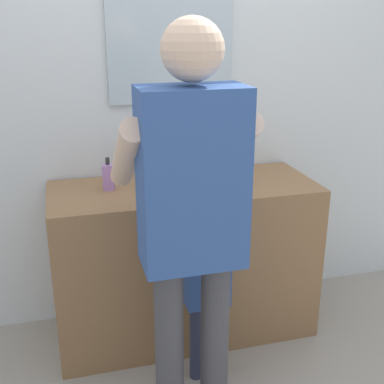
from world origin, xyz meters
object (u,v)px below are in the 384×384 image
at_px(toothbrush_cup, 246,172).
at_px(adult_parent, 191,205).
at_px(child_toddler, 206,280).
at_px(soap_bottle, 108,177).

xyz_separation_m(toothbrush_cup, adult_parent, (-0.46, -0.63, 0.10)).
height_order(child_toddler, adult_parent, adult_parent).
bearing_deg(child_toddler, soap_bottle, 130.17).
height_order(toothbrush_cup, soap_bottle, toothbrush_cup).
bearing_deg(toothbrush_cup, soap_bottle, 174.86).
height_order(soap_bottle, adult_parent, adult_parent).
distance_m(soap_bottle, adult_parent, 0.74).
height_order(toothbrush_cup, adult_parent, adult_parent).
distance_m(toothbrush_cup, soap_bottle, 0.70).
bearing_deg(adult_parent, soap_bottle, 108.78).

